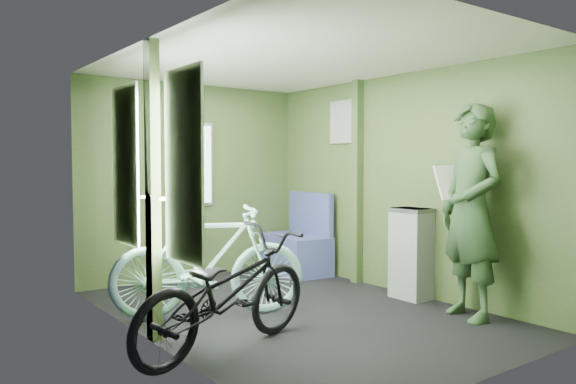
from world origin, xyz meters
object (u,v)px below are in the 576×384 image
object	(u,v)px
waste_box	(411,253)
bench_seat	(298,249)
bicycle_black	(227,353)
bicycle_mint	(209,318)
passenger	(471,212)

from	to	relation	value
waste_box	bench_seat	bearing A→B (deg)	93.72
bicycle_black	bicycle_mint	bearing A→B (deg)	-34.99
bicycle_black	bench_seat	world-z (taller)	bench_seat
bicycle_mint	passenger	xyz separation A→B (m)	(1.85, -1.36, 0.94)
bicycle_black	bicycle_mint	size ratio (longest dim) A/B	0.99
bicycle_mint	bench_seat	distance (m)	2.23
bench_seat	bicycle_black	bearing A→B (deg)	-130.56
bicycle_mint	bench_seat	world-z (taller)	bench_seat
bicycle_black	passenger	bearing A→B (deg)	-117.17
bicycle_black	waste_box	size ratio (longest dim) A/B	1.84
passenger	waste_box	bearing A→B (deg)	-174.09
bench_seat	passenger	bearing A→B (deg)	-84.06
bicycle_mint	passenger	bearing A→B (deg)	-103.01
bicycle_mint	waste_box	bearing A→B (deg)	-82.46
bicycle_mint	passenger	world-z (taller)	passenger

